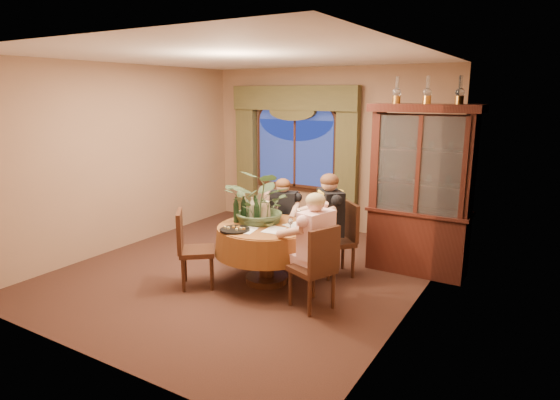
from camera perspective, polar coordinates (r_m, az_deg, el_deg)
The scene contains 37 objects.
floor at distance 6.47m, azimuth -4.14°, elevation -8.55°, with size 5.00×5.00×0.00m, color black.
wall_back at distance 8.25m, azimuth 5.75°, elevation 6.13°, with size 4.50×4.50×0.00m, color #8A674D.
wall_right at distance 5.16m, azimuth 16.55°, elevation 1.61°, with size 5.00×5.00×0.00m, color #8A674D.
ceiling at distance 6.04m, azimuth -4.59°, elevation 17.01°, with size 5.00×5.00×0.00m, color white.
window at distance 8.47m, azimuth 1.84°, elevation 5.68°, with size 1.62×0.10×1.32m, color navy, non-canonical shape.
arched_transom at distance 8.41m, azimuth 1.88°, elevation 10.96°, with size 1.60×0.06×0.44m, color navy, non-canonical shape.
drapery_left at distance 8.99m, azimuth -4.09°, elevation 5.30°, with size 0.38×0.14×2.32m, color #423F22.
drapery_right at distance 8.00m, azimuth 8.14°, elevation 4.26°, with size 0.38×0.14×2.32m, color #423F22.
swag_valance at distance 8.33m, azimuth 1.62°, elevation 12.32°, with size 2.45×0.16×0.42m, color #423F22, non-canonical shape.
dining_table at distance 5.96m, azimuth -1.66°, elevation -6.59°, with size 1.30×1.30×0.75m, color maroon.
china_cabinet at distance 6.38m, azimuth 16.77°, elevation 1.08°, with size 1.38×0.55×2.23m, color #37130E.
oil_lamp_left at distance 6.37m, azimuth 14.07°, elevation 12.87°, with size 0.11×0.11×0.34m, color #A5722D, non-canonical shape.
oil_lamp_center at distance 6.26m, azimuth 17.54°, elevation 12.67°, with size 0.11×0.11×0.34m, color #A5722D, non-canonical shape.
oil_lamp_right at distance 6.18m, azimuth 21.11°, elevation 12.42°, with size 0.11×0.11×0.34m, color #A5722D, non-canonical shape.
chair_right at distance 5.26m, azimuth 3.91°, elevation -8.11°, with size 0.42×0.42×0.96m, color black.
chair_back_right at distance 6.20m, azimuth 6.88°, elevation -4.87°, with size 0.42×0.42×0.96m, color black.
chair_back at distance 6.74m, azimuth 0.29°, elevation -3.32°, with size 0.42×0.42×0.96m, color black.
chair_front_left at distance 5.90m, azimuth -10.06°, elevation -5.91°, with size 0.42×0.42×0.96m, color black.
person_pink at distance 5.30m, azimuth 4.41°, elevation -6.00°, with size 0.46×0.43×1.30m, color beige, non-canonical shape.
person_back at distance 6.63m, azimuth 0.40°, elevation -2.46°, with size 0.43×0.40×1.21m, color black, non-canonical shape.
person_scarf at distance 6.06m, azimuth 6.10°, elevation -3.19°, with size 0.50×0.45×1.38m, color black, non-canonical shape.
stoneware_vase at distance 5.95m, azimuth -1.82°, elevation -1.46°, with size 0.15×0.15×0.27m, color tan, non-canonical shape.
centerpiece_plant at distance 5.88m, azimuth -2.17°, elevation 2.90°, with size 0.90×1.00×0.78m, color #3A5130.
olive_bowl at distance 5.81m, azimuth -1.51°, elevation -2.97°, with size 0.15×0.15×0.05m, color #4D5C2B.
cheese_platter at distance 5.65m, azimuth -5.53°, elevation -3.62°, with size 0.36×0.36×0.02m, color black.
wine_bottle_0 at distance 6.00m, azimuth -4.45°, elevation -1.11°, with size 0.07×0.07×0.33m, color black.
wine_bottle_1 at distance 6.08m, azimuth -4.34°, elevation -0.91°, with size 0.07×0.07×0.33m, color tan.
wine_bottle_2 at distance 6.08m, azimuth -3.03°, elevation -0.90°, with size 0.07×0.07×0.33m, color black.
wine_bottle_3 at distance 5.85m, azimuth -2.85°, elevation -1.44°, with size 0.07×0.07×0.33m, color black.
wine_bottle_4 at distance 5.94m, azimuth -3.42°, elevation -1.24°, with size 0.07×0.07×0.33m, color tan.
wine_bottle_5 at distance 5.98m, azimuth -5.38°, elevation -1.18°, with size 0.07×0.07×0.33m, color black.
tasting_paper_0 at distance 5.64m, azimuth -0.75°, elevation -3.67°, with size 0.21×0.30×0.00m, color white.
tasting_paper_1 at distance 5.87m, azimuth 2.02°, elevation -3.01°, with size 0.21×0.30×0.00m, color white.
tasting_paper_2 at distance 5.65m, azimuth -4.10°, elevation -3.68°, with size 0.21×0.30×0.00m, color white.
wine_glass_person_pink at distance 5.52m, azimuth 1.28°, elevation -3.12°, with size 0.07×0.07×0.18m, color silver, non-canonical shape.
wine_glass_person_back at distance 6.22m, azimuth -0.52°, elevation -1.27°, with size 0.07×0.07×0.18m, color silver, non-canonical shape.
wine_glass_person_scarf at distance 5.91m, azimuth 2.42°, elevation -2.05°, with size 0.07×0.07×0.18m, color silver, non-canonical shape.
Camera 1 is at (3.48, -4.92, 2.36)m, focal length 30.00 mm.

